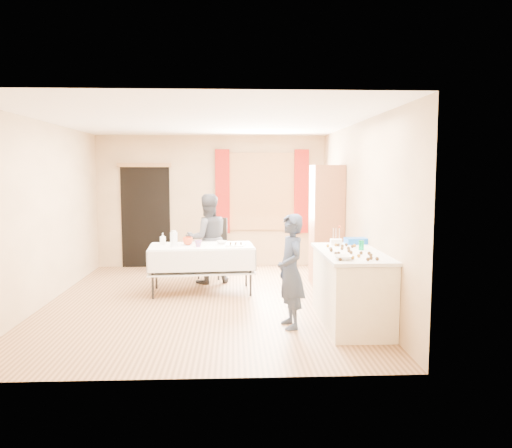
{
  "coord_description": "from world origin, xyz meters",
  "views": [
    {
      "loc": [
        0.44,
        -7.17,
        1.89
      ],
      "look_at": [
        0.76,
        0.0,
        1.14
      ],
      "focal_mm": 35.0,
      "sensor_mm": 36.0,
      "label": 1
    }
  ],
  "objects_px": {
    "party_table": "(202,264)",
    "chair": "(213,260)",
    "cabinet": "(326,225)",
    "woman": "(208,239)",
    "girl": "(291,271)",
    "counter": "(351,288)"
  },
  "relations": [
    {
      "from": "girl",
      "to": "woman",
      "type": "height_order",
      "value": "woman"
    },
    {
      "from": "chair",
      "to": "woman",
      "type": "bearing_deg",
      "value": -79.99
    },
    {
      "from": "party_table",
      "to": "chair",
      "type": "height_order",
      "value": "chair"
    },
    {
      "from": "chair",
      "to": "woman",
      "type": "distance_m",
      "value": 0.64
    },
    {
      "from": "counter",
      "to": "party_table",
      "type": "relative_size",
      "value": 0.96
    },
    {
      "from": "party_table",
      "to": "counter",
      "type": "bearing_deg",
      "value": -45.54
    },
    {
      "from": "girl",
      "to": "woman",
      "type": "xyz_separation_m",
      "value": [
        -1.13,
        2.5,
        0.07
      ]
    },
    {
      "from": "woman",
      "to": "girl",
      "type": "bearing_deg",
      "value": 98.4
    },
    {
      "from": "cabinet",
      "to": "party_table",
      "type": "height_order",
      "value": "cabinet"
    },
    {
      "from": "party_table",
      "to": "girl",
      "type": "height_order",
      "value": "girl"
    },
    {
      "from": "party_table",
      "to": "cabinet",
      "type": "bearing_deg",
      "value": 9.84
    },
    {
      "from": "chair",
      "to": "girl",
      "type": "xyz_separation_m",
      "value": [
        1.07,
        -2.95,
        0.38
      ]
    },
    {
      "from": "chair",
      "to": "party_table",
      "type": "bearing_deg",
      "value": -78.25
    },
    {
      "from": "counter",
      "to": "woman",
      "type": "bearing_deg",
      "value": 128.32
    },
    {
      "from": "cabinet",
      "to": "woman",
      "type": "height_order",
      "value": "cabinet"
    },
    {
      "from": "cabinet",
      "to": "counter",
      "type": "xyz_separation_m",
      "value": [
        -0.1,
        -2.23,
        -0.55
      ]
    },
    {
      "from": "counter",
      "to": "woman",
      "type": "distance_m",
      "value": 3.07
    },
    {
      "from": "cabinet",
      "to": "party_table",
      "type": "distance_m",
      "value": 2.19
    },
    {
      "from": "party_table",
      "to": "chair",
      "type": "relative_size",
      "value": 1.58
    },
    {
      "from": "cabinet",
      "to": "woman",
      "type": "relative_size",
      "value": 1.32
    },
    {
      "from": "cabinet",
      "to": "counter",
      "type": "bearing_deg",
      "value": -92.56
    },
    {
      "from": "party_table",
      "to": "girl",
      "type": "distance_m",
      "value": 2.18
    }
  ]
}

